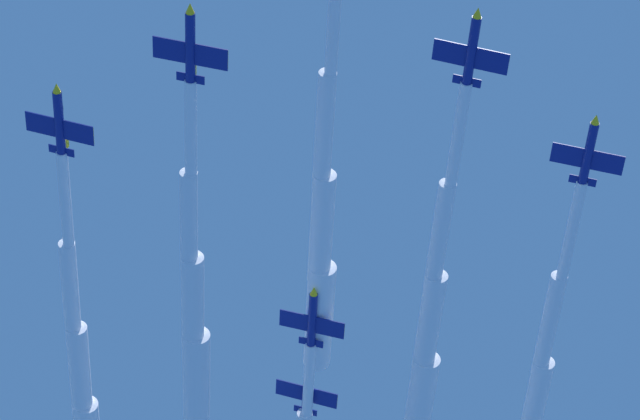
# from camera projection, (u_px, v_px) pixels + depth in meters

# --- Properties ---
(jet_lead) EXTENTS (9.12, 69.35, 4.30)m
(jet_lead) POSITION_uv_depth(u_px,v_px,m) (322.00, 231.00, 182.08)
(jet_lead) COLOR navy
(jet_port_inner) EXTENTS (10.42, 69.08, 4.34)m
(jet_port_inner) POSITION_uv_depth(u_px,v_px,m) (430.00, 326.00, 189.82)
(jet_port_inner) COLOR navy
(jet_starboard_inner) EXTENTS (8.90, 62.89, 4.27)m
(jet_starboard_inner) POSITION_uv_depth(u_px,v_px,m) (194.00, 303.00, 184.80)
(jet_starboard_inner) COLOR navy
(jet_port_mid) EXTENTS (9.89, 71.45, 4.28)m
(jet_port_mid) POSITION_uv_depth(u_px,v_px,m) (535.00, 410.00, 200.48)
(jet_port_mid) COLOR navy
(jet_starboard_mid) EXTENTS (9.03, 68.19, 4.39)m
(jet_starboard_mid) POSITION_uv_depth(u_px,v_px,m) (81.00, 374.00, 198.02)
(jet_starboard_mid) COLOR navy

